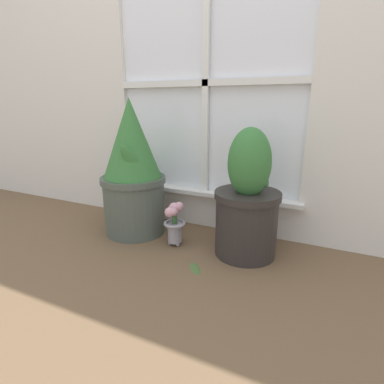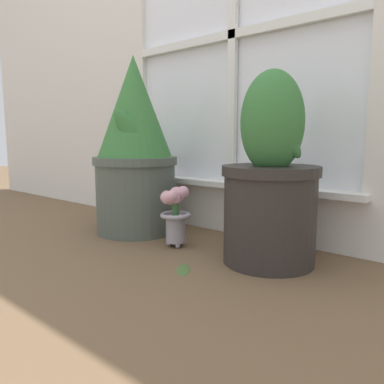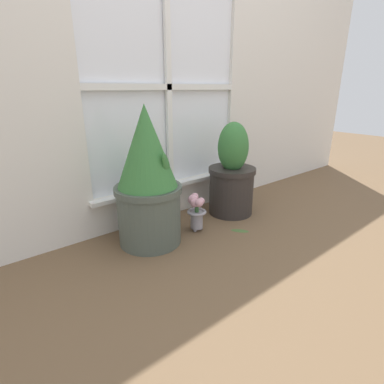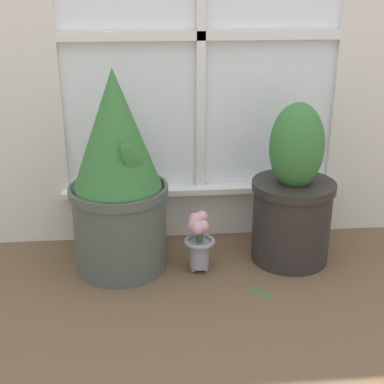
# 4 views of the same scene
# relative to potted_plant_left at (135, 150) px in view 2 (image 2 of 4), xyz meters

# --- Properties ---
(ground_plane) EXTENTS (10.00, 10.00, 0.00)m
(ground_plane) POSITION_rel_potted_plant_left_xyz_m (0.33, -0.27, -0.37)
(ground_plane) COLOR brown
(potted_plant_left) EXTENTS (0.37, 0.37, 0.77)m
(potted_plant_left) POSITION_rel_potted_plant_left_xyz_m (0.00, 0.00, 0.00)
(potted_plant_left) COLOR #4C564C
(potted_plant_left) RESTS_ON ground_plane
(potted_plant_right) EXTENTS (0.32, 0.32, 0.63)m
(potted_plant_right) POSITION_rel_potted_plant_left_xyz_m (0.67, 0.01, -0.10)
(potted_plant_right) COLOR #2D2826
(potted_plant_right) RESTS_ON ground_plane
(flower_vase) EXTENTS (0.12, 0.12, 0.23)m
(flower_vase) POSITION_rel_potted_plant_left_xyz_m (0.29, -0.06, -0.23)
(flower_vase) COLOR #99939E
(flower_vase) RESTS_ON ground_plane
(fallen_leaf) EXTENTS (0.10, 0.11, 0.01)m
(fallen_leaf) POSITION_rel_potted_plant_left_xyz_m (0.50, -0.24, -0.36)
(fallen_leaf) COLOR #476633
(fallen_leaf) RESTS_ON ground_plane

